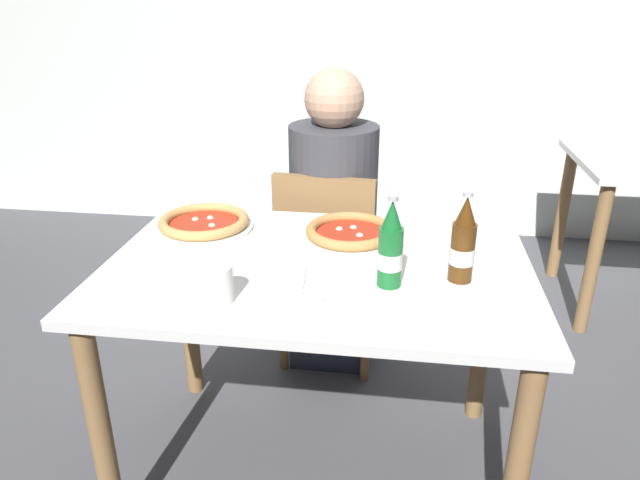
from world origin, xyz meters
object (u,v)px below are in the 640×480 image
chair_behind_table (330,258)px  napkin_with_cutlery (310,282)px  diner_seated (333,230)px  beer_bottle_left (463,244)px  pizza_margherita_near (350,233)px  paper_cup (219,284)px  dining_table_main (318,298)px  pizza_marinara_far (204,223)px  beer_bottle_center (391,249)px

chair_behind_table → napkin_with_cutlery: chair_behind_table is taller
diner_seated → napkin_with_cutlery: (0.03, -0.78, 0.17)m
napkin_with_cutlery → diner_seated: bearing=92.2°
diner_seated → beer_bottle_left: size_ratio=4.89×
pizza_margherita_near → paper_cup: 0.52m
pizza_margherita_near → paper_cup: (-0.29, -0.43, 0.03)m
chair_behind_table → pizza_margherita_near: chair_behind_table is taller
dining_table_main → diner_seated: diner_seated is taller
chair_behind_table → pizza_marinara_far: size_ratio=2.71×
pizza_marinara_far → diner_seated: bearing=51.3°
paper_cup → pizza_margherita_near: bearing=56.7°
dining_table_main → paper_cup: size_ratio=12.63×
pizza_margherita_near → paper_cup: bearing=-123.3°
dining_table_main → beer_bottle_center: 0.32m
dining_table_main → beer_bottle_left: 0.45m
dining_table_main → chair_behind_table: (-0.04, 0.61, -0.15)m
dining_table_main → pizza_marinara_far: 0.47m
dining_table_main → napkin_with_cutlery: napkin_with_cutlery is taller
diner_seated → beer_bottle_left: diner_seated is taller
beer_bottle_left → napkin_with_cutlery: (-0.39, -0.07, -0.10)m
diner_seated → beer_bottle_left: bearing=-59.2°
diner_seated → pizza_marinara_far: (-0.37, -0.46, 0.19)m
chair_behind_table → beer_bottle_left: bearing=128.7°
diner_seated → pizza_margherita_near: size_ratio=4.06×
beer_bottle_center → napkin_with_cutlery: beer_bottle_center is taller
napkin_with_cutlery → pizza_margherita_near: bearing=75.8°
diner_seated → napkin_with_cutlery: bearing=-87.8°
dining_table_main → chair_behind_table: size_ratio=1.41×
dining_table_main → paper_cup: bearing=-130.2°
beer_bottle_center → chair_behind_table: bearing=108.8°
chair_behind_table → paper_cup: chair_behind_table is taller
beer_bottle_left → paper_cup: bearing=-161.6°
chair_behind_table → napkin_with_cutlery: bearing=98.4°
napkin_with_cutlery → pizza_marinara_far: bearing=140.7°
chair_behind_table → diner_seated: size_ratio=0.70×
chair_behind_table → beer_bottle_left: (0.43, -0.66, 0.37)m
diner_seated → pizza_margherita_near: diner_seated is taller
dining_table_main → pizza_marinara_far: (-0.40, 0.20, 0.14)m
diner_seated → pizza_margherita_near: bearing=-77.1°
dining_table_main → paper_cup: paper_cup is taller
chair_behind_table → beer_bottle_left: size_ratio=3.44×
beer_bottle_center → napkin_with_cutlery: 0.23m
paper_cup → beer_bottle_left: bearing=18.4°
paper_cup → dining_table_main: bearing=49.8°
diner_seated → paper_cup: (-0.18, -0.91, 0.21)m
pizza_marinara_far → paper_cup: (0.19, -0.45, 0.03)m
diner_seated → pizza_marinara_far: 0.62m
diner_seated → pizza_marinara_far: bearing=-128.7°
beer_bottle_center → paper_cup: 0.44m
chair_behind_table → paper_cup: 0.93m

